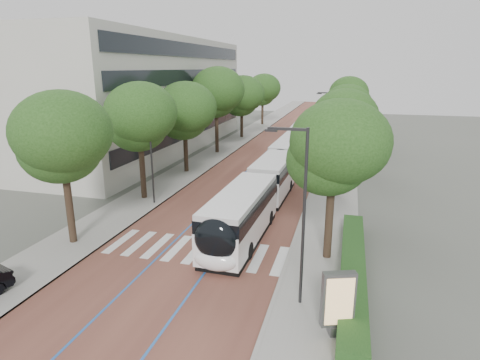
% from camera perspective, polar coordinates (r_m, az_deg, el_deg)
% --- Properties ---
extents(ground, '(160.00, 160.00, 0.00)m').
position_cam_1_polar(ground, '(23.44, -7.57, -10.88)').
color(ground, '#51544C').
rests_on(ground, ground).
extents(road, '(11.00, 140.00, 0.02)m').
position_cam_1_polar(road, '(60.73, 7.12, 5.71)').
color(road, brown).
rests_on(road, ground).
extents(sidewalk_left, '(4.00, 140.00, 0.12)m').
position_cam_1_polar(sidewalk_left, '(62.21, 0.24, 6.12)').
color(sidewalk_left, '#97958F').
rests_on(sidewalk_left, ground).
extents(sidewalk_right, '(4.00, 140.00, 0.12)m').
position_cam_1_polar(sidewalk_right, '(60.15, 14.24, 5.30)').
color(sidewalk_right, '#97958F').
rests_on(sidewalk_right, ground).
extents(kerb_left, '(0.20, 140.00, 0.14)m').
position_cam_1_polar(kerb_left, '(61.75, 1.95, 6.04)').
color(kerb_left, gray).
rests_on(kerb_left, ground).
extents(kerb_right, '(0.20, 140.00, 0.14)m').
position_cam_1_polar(kerb_right, '(60.21, 12.42, 5.43)').
color(kerb_right, gray).
rests_on(kerb_right, ground).
extents(zebra_crossing, '(10.55, 3.60, 0.01)m').
position_cam_1_polar(zebra_crossing, '(24.19, -6.20, -9.89)').
color(zebra_crossing, silver).
rests_on(zebra_crossing, ground).
extents(lane_line_left, '(0.12, 126.00, 0.01)m').
position_cam_1_polar(lane_line_left, '(60.97, 5.63, 5.81)').
color(lane_line_left, '#2158A9').
rests_on(lane_line_left, road).
extents(lane_line_right, '(0.12, 126.00, 0.01)m').
position_cam_1_polar(lane_line_right, '(60.53, 8.63, 5.64)').
color(lane_line_right, '#2158A9').
rests_on(lane_line_right, road).
extents(office_building, '(18.11, 40.00, 14.00)m').
position_cam_1_polar(office_building, '(54.95, -15.57, 11.58)').
color(office_building, '#AAA89D').
rests_on(office_building, ground).
extents(hedge, '(1.20, 14.00, 0.80)m').
position_cam_1_polar(hedge, '(21.66, 15.75, -12.19)').
color(hedge, '#184016').
rests_on(hedge, sidewalk_right).
extents(streetlight_near, '(1.82, 0.20, 8.00)m').
position_cam_1_polar(streetlight_near, '(17.28, 8.55, -3.46)').
color(streetlight_near, '#2A2A2C').
rests_on(streetlight_near, sidewalk_right).
extents(streetlight_far, '(1.82, 0.20, 8.00)m').
position_cam_1_polar(streetlight_far, '(41.66, 12.79, 7.58)').
color(streetlight_far, '#2A2A2C').
rests_on(streetlight_far, sidewalk_right).
extents(lamp_post_left, '(0.14, 0.14, 8.00)m').
position_cam_1_polar(lamp_post_left, '(31.49, -12.52, 3.76)').
color(lamp_post_left, '#2A2A2C').
rests_on(lamp_post_left, sidewalk_left).
extents(trees_left, '(6.50, 60.83, 10.01)m').
position_cam_1_polar(trees_left, '(49.18, -3.72, 10.97)').
color(trees_left, black).
rests_on(trees_left, ground).
extents(trees_right, '(5.83, 47.54, 8.63)m').
position_cam_1_polar(trees_right, '(43.44, 14.46, 9.35)').
color(trees_right, black).
rests_on(trees_right, ground).
extents(lead_bus, '(2.97, 18.45, 3.20)m').
position_cam_1_polar(lead_bus, '(28.25, 2.35, -2.48)').
color(lead_bus, black).
rests_on(lead_bus, ground).
extents(bus_queued_0, '(2.75, 12.44, 3.20)m').
position_cam_1_polar(bus_queued_0, '(43.05, 7.09, 3.78)').
color(bus_queued_0, white).
rests_on(bus_queued_0, ground).
extents(bus_queued_1, '(2.76, 12.44, 3.20)m').
position_cam_1_polar(bus_queued_1, '(55.81, 8.92, 6.45)').
color(bus_queued_1, white).
rests_on(bus_queued_1, ground).
extents(bus_queued_2, '(2.71, 12.43, 3.20)m').
position_cam_1_polar(bus_queued_2, '(68.07, 10.07, 8.04)').
color(bus_queued_2, white).
rests_on(bus_queued_2, ground).
extents(ad_panel, '(1.35, 0.78, 2.72)m').
position_cam_1_polar(ad_panel, '(16.90, 13.75, -16.55)').
color(ad_panel, '#59595B').
rests_on(ad_panel, sidewalk_right).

